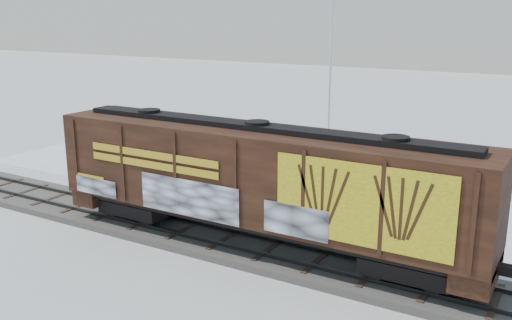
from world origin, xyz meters
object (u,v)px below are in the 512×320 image
Objects in this scene: hopper_railcar at (257,178)px; flagpole at (332,83)px; car_white at (275,172)px; car_dark at (401,206)px; car_silver at (244,179)px.

hopper_railcar is 1.30× the size of flagpole.
flagpole is 2.72× the size of car_white.
hopper_railcar is 7.47m from car_dark.
flagpole reaches higher than car_dark.
car_white is at bearing -97.82° from flagpole.
car_dark is (6.51, -7.14, -4.26)m from flagpole.
flagpole is at bearing 61.51° from car_dark.
car_silver is (-1.42, -7.44, -4.13)m from flagpole.
car_silver is at bearing 111.30° from car_dark.
flagpole is 2.71× the size of car_silver.
car_dark is at bearing -92.19° from car_silver.
hopper_railcar is at bearing -142.05° from car_white.
car_white reaches higher than car_dark.
flagpole reaches higher than hopper_railcar.
car_white is at bearing 114.27° from hopper_railcar.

